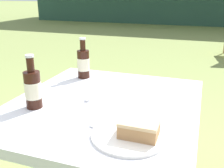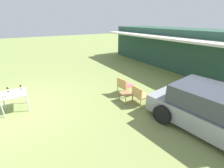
{
  "view_description": "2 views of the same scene",
  "coord_description": "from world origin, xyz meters",
  "px_view_note": "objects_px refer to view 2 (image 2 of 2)",
  "views": [
    {
      "loc": [
        0.38,
        -0.97,
        1.16
      ],
      "look_at": [
        0.0,
        0.1,
        0.76
      ],
      "focal_mm": 42.0,
      "sensor_mm": 36.0,
      "label": 1
    },
    {
      "loc": [
        6.17,
        0.56,
        3.2
      ],
      "look_at": [
        1.56,
        3.37,
        0.9
      ],
      "focal_mm": 24.0,
      "sensor_mm": 36.0,
      "label": 2
    }
  ],
  "objects_px": {
    "garden_side_table": "(126,94)",
    "patio_table": "(13,95)",
    "wicker_chair_plain": "(140,94)",
    "cola_bottle_far": "(8,90)",
    "parked_car": "(214,112)",
    "cola_bottle_near": "(21,87)",
    "cake_on_plate": "(5,96)",
    "wicker_chair_cushioned": "(124,85)"
  },
  "relations": [
    {
      "from": "wicker_chair_plain",
      "to": "wicker_chair_cushioned",
      "type": "bearing_deg",
      "value": -0.78
    },
    {
      "from": "wicker_chair_cushioned",
      "to": "patio_table",
      "type": "relative_size",
      "value": 0.92
    },
    {
      "from": "patio_table",
      "to": "cola_bottle_near",
      "type": "distance_m",
      "value": 0.4
    },
    {
      "from": "cake_on_plate",
      "to": "wicker_chair_plain",
      "type": "bearing_deg",
      "value": 66.61
    },
    {
      "from": "parked_car",
      "to": "wicker_chair_plain",
      "type": "height_order",
      "value": "parked_car"
    },
    {
      "from": "cake_on_plate",
      "to": "cola_bottle_near",
      "type": "bearing_deg",
      "value": 129.15
    },
    {
      "from": "cake_on_plate",
      "to": "parked_car",
      "type": "bearing_deg",
      "value": 51.71
    },
    {
      "from": "cake_on_plate",
      "to": "cola_bottle_near",
      "type": "distance_m",
      "value": 0.68
    },
    {
      "from": "garden_side_table",
      "to": "patio_table",
      "type": "xyz_separation_m",
      "value": [
        -1.69,
        -3.99,
        0.29
      ]
    },
    {
      "from": "wicker_chair_cushioned",
      "to": "cola_bottle_far",
      "type": "relative_size",
      "value": 3.63
    },
    {
      "from": "cake_on_plate",
      "to": "cola_bottle_far",
      "type": "height_order",
      "value": "cola_bottle_far"
    },
    {
      "from": "patio_table",
      "to": "wicker_chair_cushioned",
      "type": "bearing_deg",
      "value": 76.03
    },
    {
      "from": "wicker_chair_cushioned",
      "to": "cake_on_plate",
      "type": "xyz_separation_m",
      "value": [
        -0.88,
        -4.57,
        0.27
      ]
    },
    {
      "from": "garden_side_table",
      "to": "patio_table",
      "type": "relative_size",
      "value": 0.58
    },
    {
      "from": "parked_car",
      "to": "garden_side_table",
      "type": "relative_size",
      "value": 8.11
    },
    {
      "from": "garden_side_table",
      "to": "cola_bottle_near",
      "type": "distance_m",
      "value": 4.19
    },
    {
      "from": "wicker_chair_cushioned",
      "to": "patio_table",
      "type": "xyz_separation_m",
      "value": [
        -1.08,
        -4.34,
        0.19
      ]
    },
    {
      "from": "parked_car",
      "to": "patio_table",
      "type": "xyz_separation_m",
      "value": [
        -4.51,
        -5.23,
        -0.01
      ]
    },
    {
      "from": "garden_side_table",
      "to": "cake_on_plate",
      "type": "relative_size",
      "value": 2.0
    },
    {
      "from": "garden_side_table",
      "to": "patio_table",
      "type": "bearing_deg",
      "value": -113.04
    },
    {
      "from": "patio_table",
      "to": "cake_on_plate",
      "type": "xyz_separation_m",
      "value": [
        0.19,
        -0.24,
        0.09
      ]
    },
    {
      "from": "wicker_chair_cushioned",
      "to": "cola_bottle_far",
      "type": "bearing_deg",
      "value": 63.9
    },
    {
      "from": "cake_on_plate",
      "to": "wicker_chair_cushioned",
      "type": "bearing_deg",
      "value": 79.05
    },
    {
      "from": "cola_bottle_near",
      "to": "parked_car",
      "type": "bearing_deg",
      "value": 46.19
    },
    {
      "from": "wicker_chair_plain",
      "to": "cola_bottle_far",
      "type": "distance_m",
      "value": 5.08
    },
    {
      "from": "cola_bottle_far",
      "to": "patio_table",
      "type": "bearing_deg",
      "value": 29.43
    },
    {
      "from": "garden_side_table",
      "to": "cake_on_plate",
      "type": "xyz_separation_m",
      "value": [
        -1.5,
        -4.22,
        0.38
      ]
    },
    {
      "from": "parked_car",
      "to": "patio_table",
      "type": "relative_size",
      "value": 4.71
    },
    {
      "from": "wicker_chair_cushioned",
      "to": "cake_on_plate",
      "type": "bearing_deg",
      "value": 69.51
    },
    {
      "from": "patio_table",
      "to": "wicker_chair_plain",
      "type": "bearing_deg",
      "value": 63.37
    },
    {
      "from": "parked_car",
      "to": "cola_bottle_near",
      "type": "height_order",
      "value": "parked_car"
    },
    {
      "from": "wicker_chair_plain",
      "to": "patio_table",
      "type": "relative_size",
      "value": 0.92
    },
    {
      "from": "patio_table",
      "to": "cola_bottle_near",
      "type": "height_order",
      "value": "cola_bottle_near"
    },
    {
      "from": "parked_car",
      "to": "patio_table",
      "type": "height_order",
      "value": "parked_car"
    },
    {
      "from": "patio_table",
      "to": "cola_bottle_near",
      "type": "relative_size",
      "value": 3.95
    },
    {
      "from": "parked_car",
      "to": "cola_bottle_near",
      "type": "bearing_deg",
      "value": -140.94
    },
    {
      "from": "patio_table",
      "to": "cola_bottle_far",
      "type": "distance_m",
      "value": 0.33
    },
    {
      "from": "parked_car",
      "to": "cola_bottle_far",
      "type": "distance_m",
      "value": 7.17
    },
    {
      "from": "garden_side_table",
      "to": "parked_car",
      "type": "bearing_deg",
      "value": 23.81
    },
    {
      "from": "cola_bottle_near",
      "to": "cola_bottle_far",
      "type": "height_order",
      "value": "same"
    },
    {
      "from": "cola_bottle_far",
      "to": "cola_bottle_near",
      "type": "bearing_deg",
      "value": 87.15
    },
    {
      "from": "wicker_chair_plain",
      "to": "cake_on_plate",
      "type": "xyz_separation_m",
      "value": [
        -1.97,
        -4.55,
        0.27
      ]
    }
  ]
}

